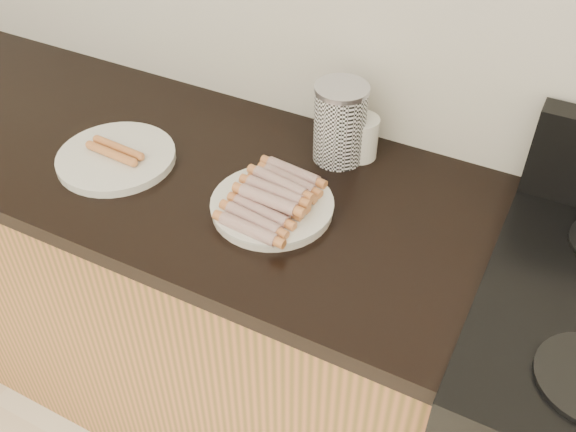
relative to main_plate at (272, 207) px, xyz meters
The scene contains 8 objects.
cabinet_base 0.82m from the main_plate, behind, with size 2.20×0.59×0.86m, color #B36B3C.
counter_slab 0.66m from the main_plate, behind, with size 2.20×0.62×0.04m, color black.
main_plate is the anchor object (origin of this frame).
side_plate 0.40m from the main_plate, behind, with size 0.27×0.27×0.02m, color white.
hotdog_pile 0.03m from the main_plate, 89.10° to the right, with size 0.13×0.25×0.05m.
plain_sausages 0.40m from the main_plate, behind, with size 0.13×0.05×0.02m.
canister 0.25m from the main_plate, 79.09° to the left, with size 0.12×0.12×0.18m.
mug 0.28m from the main_plate, 71.92° to the left, with size 0.08×0.08×0.10m, color silver.
Camera 1 is at (0.45, 0.76, 1.78)m, focal length 40.00 mm.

